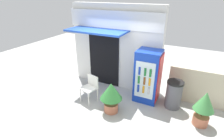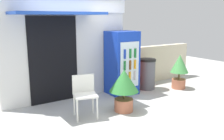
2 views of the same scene
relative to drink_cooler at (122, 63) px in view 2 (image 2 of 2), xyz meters
The scene contains 8 objects.
ground 1.78m from the drink_cooler, 136.60° to the right, with size 16.00×16.00×0.00m, color #B2B2AD.
storefront_building 1.64m from the drink_cooler, 161.15° to the left, with size 3.33×1.20×2.97m.
drink_cooler is the anchor object (origin of this frame).
plastic_chair 1.86m from the drink_cooler, 151.28° to the right, with size 0.56×0.54×0.88m.
potted_plant_near_shop 1.36m from the drink_cooler, 124.20° to the right, with size 0.65×0.65×0.95m.
potted_plant_curbside 1.77m from the drink_cooler, 18.02° to the right, with size 0.52×0.52×1.00m.
trash_bin 0.95m from the drink_cooler, ahead, with size 0.49×0.49×0.89m.
stone_boundary_wall 1.95m from the drink_cooler, 16.21° to the left, with size 2.51×0.23×1.16m, color beige.
Camera 2 is at (-2.74, -4.26, 2.06)m, focal length 39.69 mm.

